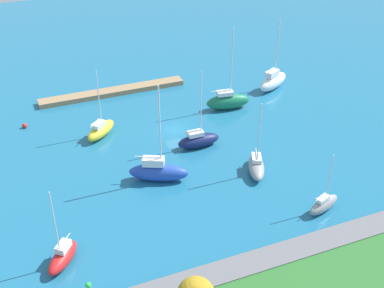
# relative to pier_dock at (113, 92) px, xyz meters

# --- Properties ---
(water) EXTENTS (160.00, 160.00, 0.00)m
(water) POSITION_rel_pier_dock_xyz_m (-5.51, 15.58, -0.42)
(water) COLOR #1E668C
(water) RESTS_ON ground
(pier_dock) EXTENTS (25.25, 2.41, 0.85)m
(pier_dock) POSITION_rel_pier_dock_xyz_m (0.00, 0.00, 0.00)
(pier_dock) COLOR #997A56
(pier_dock) RESTS_ON ground
(breakwater) EXTENTS (62.50, 3.03, 1.01)m
(breakwater) POSITION_rel_pier_dock_xyz_m (-5.51, 45.65, 0.08)
(breakwater) COLOR slate
(breakwater) RESTS_ON ground
(sailboat_gray_east_end) EXTENTS (4.28, 6.35, 10.43)m
(sailboat_gray_east_end) POSITION_rel_pier_dock_xyz_m (-11.62, 30.30, 0.55)
(sailboat_gray_east_end) COLOR gray
(sailboat_gray_east_end) RESTS_ON water
(sailboat_green_lone_south) EXTENTS (7.51, 3.40, 13.68)m
(sailboat_green_lone_south) POSITION_rel_pier_dock_xyz_m (-16.02, 12.40, 0.99)
(sailboat_green_lone_south) COLOR #19724C
(sailboat_green_lone_south) RESTS_ON water
(sailboat_navy_west_end) EXTENTS (6.26, 2.28, 11.76)m
(sailboat_navy_west_end) POSITION_rel_pier_dock_xyz_m (-7.04, 21.39, 0.68)
(sailboat_navy_west_end) COLOR #141E4C
(sailboat_navy_west_end) RESTS_ON water
(sailboat_red_by_breakwater) EXTENTS (4.61, 5.10, 9.63)m
(sailboat_red_by_breakwater) POSITION_rel_pier_dock_xyz_m (15.13, 37.45, 0.56)
(sailboat_red_by_breakwater) COLOR red
(sailboat_red_by_breakwater) RESTS_ON water
(sailboat_white_far_north) EXTENTS (7.70, 5.56, 12.27)m
(sailboat_white_far_north) POSITION_rel_pier_dock_xyz_m (-26.69, 8.55, 1.06)
(sailboat_white_far_north) COLOR white
(sailboat_white_far_north) RESTS_ON water
(sailboat_blue_mid_basin) EXTENTS (7.95, 5.36, 13.59)m
(sailboat_blue_mid_basin) POSITION_rel_pier_dock_xyz_m (0.99, 27.00, 0.96)
(sailboat_blue_mid_basin) COLOR #2347B2
(sailboat_blue_mid_basin) RESTS_ON water
(sailboat_yellow_inner_mooring) EXTENTS (5.90, 5.65, 10.51)m
(sailboat_yellow_inner_mooring) POSITION_rel_pier_dock_xyz_m (5.25, 13.22, 0.67)
(sailboat_yellow_inner_mooring) COLOR yellow
(sailboat_yellow_inner_mooring) RESTS_ON water
(sailboat_gray_near_pier) EXTENTS (5.12, 2.86, 7.87)m
(sailboat_gray_near_pier) POSITION_rel_pier_dock_xyz_m (-15.19, 40.45, 0.55)
(sailboat_gray_near_pier) COLOR gray
(sailboat_gray_near_pier) RESTS_ON water
(mooring_buoy_red) EXTENTS (0.75, 0.75, 0.75)m
(mooring_buoy_red) POSITION_rel_pier_dock_xyz_m (15.55, 6.32, -0.05)
(mooring_buoy_red) COLOR red
(mooring_buoy_red) RESTS_ON water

